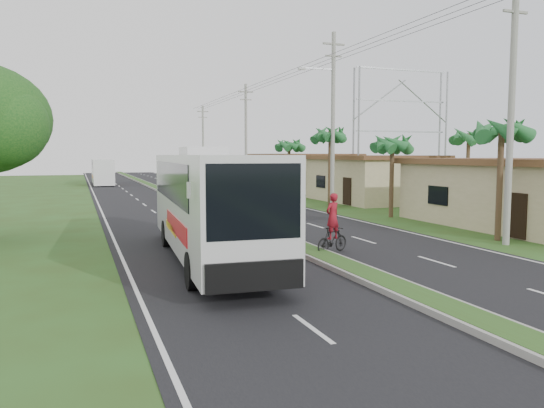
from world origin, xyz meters
name	(u,v)px	position (x,y,z in m)	size (l,w,h in m)	color
ground	(347,270)	(0.00, 0.00, 0.00)	(180.00, 180.00, 0.00)	#33481A
road_asphalt	(206,210)	(0.00, 20.00, 0.01)	(14.00, 160.00, 0.02)	black
median_strip	(206,208)	(0.00, 20.00, 0.10)	(1.20, 160.00, 0.18)	gray
lane_edge_left	(102,214)	(-6.70, 20.00, 0.00)	(0.12, 160.00, 0.01)	silver
lane_edge_right	(297,206)	(6.70, 20.00, 0.00)	(0.12, 160.00, 0.01)	silver
shop_near	(532,192)	(14.00, 6.00, 1.78)	(8.60, 12.60, 3.52)	tan
shop_mid	(371,178)	(14.00, 22.00, 1.86)	(7.60, 10.60, 3.67)	tan
shop_far	(302,172)	(14.00, 36.00, 1.93)	(8.60, 11.60, 3.82)	tan
palm_verge_a	(502,131)	(9.00, 3.00, 4.74)	(2.40, 2.40, 5.45)	#473321
palm_verge_b	(392,144)	(9.40, 12.00, 4.36)	(2.40, 2.40, 5.05)	#473321
palm_verge_c	(330,135)	(8.80, 19.00, 5.12)	(2.40, 2.40, 5.85)	#473321
palm_verge_d	(289,145)	(9.30, 28.00, 4.55)	(2.40, 2.40, 5.25)	#473321
palm_behind_shop	(469,137)	(17.50, 15.00, 4.93)	(2.40, 2.40, 5.65)	#473321
utility_pole_a	(511,106)	(8.50, 2.00, 5.67)	(1.60, 0.28, 11.00)	gray
utility_pole_b	(333,118)	(8.47, 18.00, 6.26)	(3.20, 0.28, 12.00)	gray
utility_pole_c	(246,136)	(8.50, 38.00, 5.67)	(1.60, 0.28, 11.00)	gray
utility_pole_d	(203,143)	(8.50, 58.00, 5.42)	(1.60, 0.28, 10.50)	gray
billboard_lattice	(401,123)	(22.00, 30.00, 6.82)	(10.18, 1.18, 12.07)	gray
coach_bus_main	(209,198)	(-3.82, 3.04, 2.20)	(3.31, 12.50, 4.00)	silver
coach_bus_far	(102,170)	(-5.16, 54.29, 1.80)	(2.46, 10.89, 3.17)	white
motorcyclist	(332,231)	(0.86, 2.74, 0.84)	(1.70, 1.06, 2.28)	black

